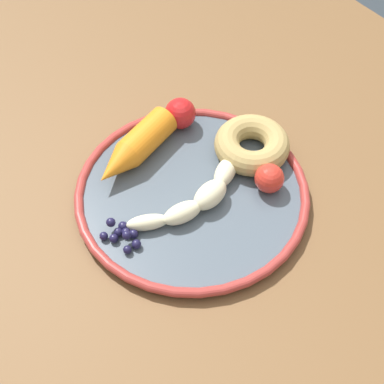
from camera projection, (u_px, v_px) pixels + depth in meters
The scene contains 8 objects.
dining_table at pixel (199, 249), 0.79m from camera, with size 1.17×0.99×0.77m.
plate at pixel (192, 193), 0.73m from camera, with size 0.30×0.30×0.02m.
banana at pixel (202, 190), 0.71m from camera, with size 0.09×0.21×0.03m.
carrot_orange at pixel (134, 149), 0.75m from camera, with size 0.08×0.14×0.04m.
donut at pixel (252, 145), 0.75m from camera, with size 0.10×0.10×0.03m, color tan.
blueberry_pile at pixel (123, 233), 0.68m from camera, with size 0.05×0.05×0.02m.
tomato_near at pixel (180, 113), 0.78m from camera, with size 0.04×0.04×0.04m, color red.
tomato_mid at pixel (269, 178), 0.72m from camera, with size 0.04×0.04×0.04m, color red.
Camera 1 is at (-0.33, 0.26, 1.36)m, focal length 54.13 mm.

